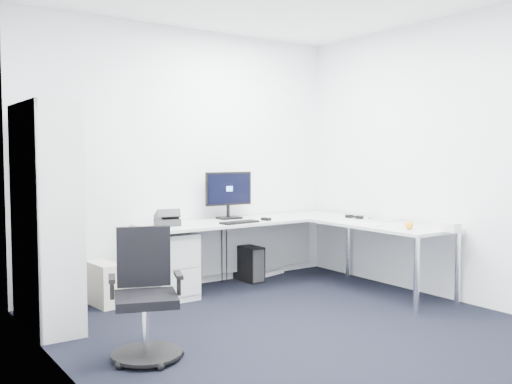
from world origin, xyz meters
TOP-DOWN VIEW (x-y plane):
  - ground at (0.00, 0.00)m, footprint 4.20×4.20m
  - wall_back at (0.00, 2.10)m, footprint 3.60×0.02m
  - wall_left at (-1.80, 0.00)m, footprint 0.02×4.20m
  - wall_right at (1.80, 0.00)m, footprint 0.02×4.20m
  - l_desk at (0.55, 1.40)m, footprint 2.42×1.35m
  - drawer_pedestal at (-0.40, 1.74)m, footprint 0.42×0.52m
  - bookshelf at (-1.62, 1.45)m, footprint 0.35×0.90m
  - task_chair at (-1.28, 0.30)m, footprint 0.64×0.64m
  - black_pc_tower at (0.66, 1.93)m, footprint 0.19×0.40m
  - beige_pc_tower at (-1.03, 1.83)m, footprint 0.23×0.43m
  - power_strip at (1.04, 2.01)m, footprint 0.38×0.15m
  - monitor at (0.39, 1.90)m, footprint 0.55×0.21m
  - black_keyboard at (0.27, 1.51)m, footprint 0.42×0.18m
  - mouse at (0.63, 1.55)m, footprint 0.08×0.11m
  - desk_phone at (-0.40, 1.77)m, footprint 0.27×0.27m
  - laptop at (1.68, 0.86)m, footprint 0.37×0.36m
  - white_keyboard at (1.24, 0.76)m, footprint 0.17×0.43m
  - headphones at (1.54, 1.19)m, footprint 0.16×0.22m
  - orange_fruit at (1.30, 0.23)m, footprint 0.08×0.08m
  - tissue_box at (1.48, -0.04)m, footprint 0.12×0.23m

SIDE VIEW (x-z plane):
  - ground at x=0.00m, z-range 0.00..0.00m
  - power_strip at x=1.04m, z-range 0.00..0.04m
  - black_pc_tower at x=0.66m, z-range 0.00..0.39m
  - beige_pc_tower at x=-1.03m, z-range 0.00..0.40m
  - drawer_pedestal at x=-0.40m, z-range 0.00..0.64m
  - l_desk at x=0.55m, z-range 0.00..0.71m
  - task_chair at x=-1.28m, z-range 0.00..0.89m
  - white_keyboard at x=1.24m, z-range 0.71..0.72m
  - black_keyboard at x=0.27m, z-range 0.71..0.73m
  - mouse at x=0.63m, z-range 0.71..0.74m
  - headphones at x=1.54m, z-range 0.71..0.76m
  - orange_fruit at x=1.30m, z-range 0.71..0.78m
  - tissue_box at x=1.48m, z-range 0.71..0.78m
  - desk_phone at x=-0.40m, z-range 0.71..0.86m
  - laptop at x=1.68m, z-range 0.71..0.93m
  - bookshelf at x=-1.62m, z-range 0.00..1.80m
  - monitor at x=0.39m, z-range 0.71..1.22m
  - wall_back at x=0.00m, z-range 0.00..2.70m
  - wall_left at x=-1.80m, z-range 0.00..2.70m
  - wall_right at x=1.80m, z-range 0.00..2.70m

